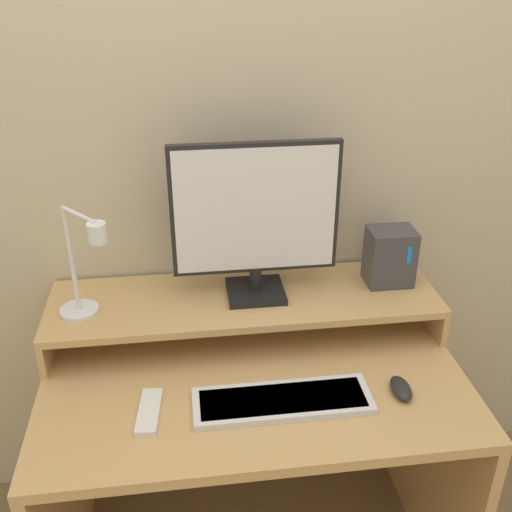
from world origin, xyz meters
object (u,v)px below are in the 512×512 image
monitor (255,218)px  keyboard (283,401)px  desk_lamp (84,272)px  mouse (401,388)px  remote_control (149,412)px  router_dock (390,256)px

monitor → keyboard: size_ratio=1.03×
monitor → desk_lamp: monitor is taller
mouse → remote_control: (-0.64, 0.01, -0.01)m
router_dock → mouse: 0.42m
keyboard → remote_control: size_ratio=2.79×
mouse → remote_control: mouse is taller
router_dock → keyboard: size_ratio=0.38×
keyboard → remote_control: keyboard is taller
desk_lamp → mouse: bearing=-18.7°
keyboard → mouse: bearing=-0.0°
router_dock → remote_control: (-0.72, -0.36, -0.20)m
keyboard → mouse: mouse is taller
monitor → remote_control: monitor is taller
remote_control → desk_lamp: bearing=120.3°
desk_lamp → mouse: (0.80, -0.27, -0.25)m
router_dock → remote_control: 0.83m
monitor → keyboard: (0.02, -0.35, -0.35)m
monitor → router_dock: 0.44m
monitor → desk_lamp: 0.48m
mouse → keyboard: bearing=180.0°
keyboard → desk_lamp: bearing=151.0°
keyboard → router_dock: bearing=43.5°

